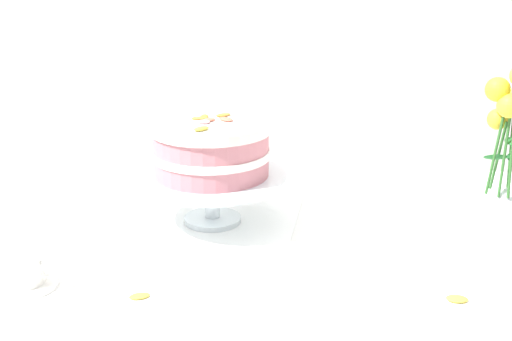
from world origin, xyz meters
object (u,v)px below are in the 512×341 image
object	(u,v)px
dining_table	(283,285)
flower_vase	(505,169)
layer_cake	(211,147)
cake_stand	(212,183)
teacup	(22,271)

from	to	relation	value
dining_table	flower_vase	size ratio (longest dim) A/B	4.23
layer_cake	cake_stand	bearing A→B (deg)	-12.34
layer_cake	flower_vase	xyz separation A→B (m)	(0.53, 0.06, -0.01)
layer_cake	teacup	distance (m)	0.40
flower_vase	teacup	bearing A→B (deg)	-152.72
cake_stand	flower_vase	world-z (taller)	flower_vase
layer_cake	flower_vase	size ratio (longest dim) A/B	0.69
cake_stand	layer_cake	size ratio (longest dim) A/B	1.28
dining_table	flower_vase	distance (m)	0.45
cake_stand	teacup	world-z (taller)	cake_stand
cake_stand	flower_vase	xyz separation A→B (m)	(0.53, 0.06, 0.06)
cake_stand	flower_vase	size ratio (longest dim) A/B	0.88
layer_cake	teacup	bearing A→B (deg)	-122.85
cake_stand	teacup	distance (m)	0.39
flower_vase	teacup	world-z (taller)	flower_vase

